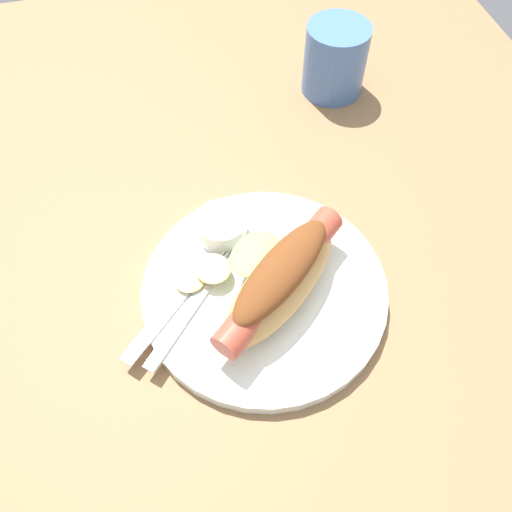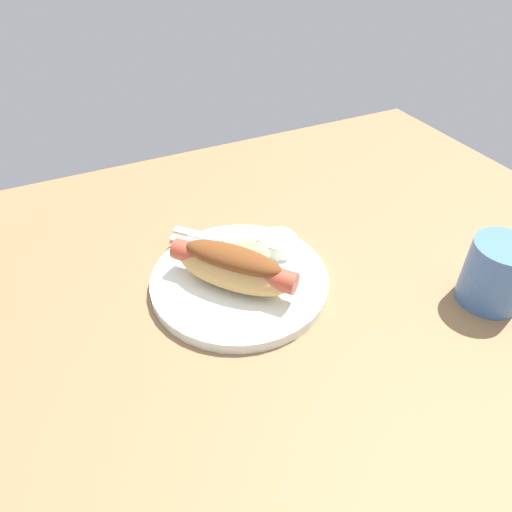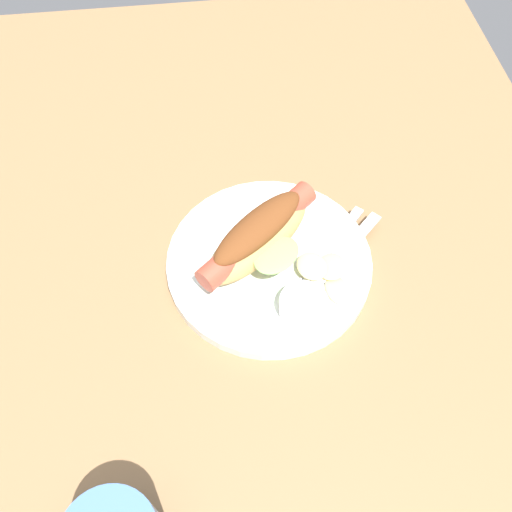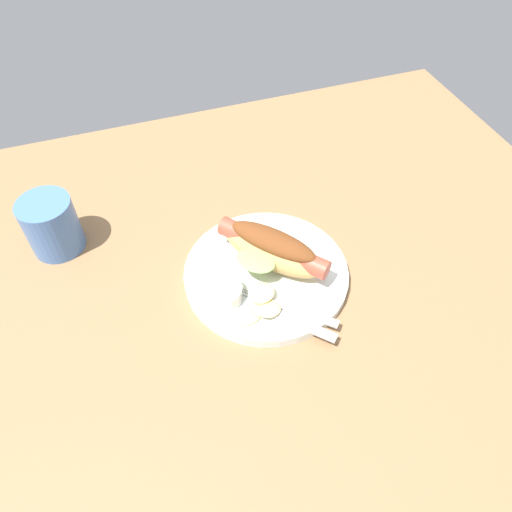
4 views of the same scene
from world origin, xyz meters
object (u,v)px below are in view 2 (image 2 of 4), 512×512
object	(u,v)px
chips_pile	(244,240)
drinking_cup	(496,274)
hot_dog	(233,267)
plate	(240,280)
sauce_ramekin	(278,244)
knife	(214,238)
fork	(218,247)

from	to	relation	value
chips_pile	drinking_cup	distance (cm)	35.10
drinking_cup	hot_dog	bearing A→B (deg)	-27.43
plate	sauce_ramekin	world-z (taller)	sauce_ramekin
plate	knife	xyz separation A→B (cm)	(0.07, -9.52, 0.98)
drinking_cup	fork	bearing A→B (deg)	-39.39
fork	knife	size ratio (longest dim) A/B	0.93
sauce_ramekin	chips_pile	world-z (taller)	sauce_ramekin
sauce_ramekin	knife	xyz separation A→B (cm)	(7.65, -6.70, -1.06)
plate	hot_dog	bearing A→B (deg)	40.62
sauce_ramekin	plate	bearing A→B (deg)	20.43
plate	drinking_cup	size ratio (longest dim) A/B	2.70
hot_dog	plate	bearing A→B (deg)	90.50
plate	drinking_cup	xyz separation A→B (cm)	(-29.50, 17.17, 3.83)
fork	chips_pile	size ratio (longest dim) A/B	1.76
hot_dog	sauce_ramekin	size ratio (longest dim) A/B	2.94
hot_dog	drinking_cup	xyz separation A→B (cm)	(-30.85, 16.01, -0.18)
fork	drinking_cup	world-z (taller)	drinking_cup
plate	chips_pile	size ratio (longest dim) A/B	3.44
sauce_ramekin	fork	bearing A→B (deg)	-29.70
sauce_ramekin	knife	bearing A→B (deg)	-41.23
knife	drinking_cup	size ratio (longest dim) A/B	1.50
fork	plate	bearing A→B (deg)	-44.91
plate	chips_pile	xyz separation A→B (cm)	(-3.50, -6.30, 1.67)
hot_dog	fork	bearing A→B (deg)	133.17
knife	chips_pile	size ratio (longest dim) A/B	1.90
sauce_ramekin	drinking_cup	size ratio (longest dim) A/B	0.59
chips_pile	drinking_cup	world-z (taller)	drinking_cup
drinking_cup	plate	bearing A→B (deg)	-30.20
sauce_ramekin	fork	size ratio (longest dim) A/B	0.43
hot_dog	sauce_ramekin	world-z (taller)	hot_dog
knife	hot_dog	bearing A→B (deg)	-50.57
plate	sauce_ramekin	xyz separation A→B (cm)	(-7.57, -2.82, 2.04)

